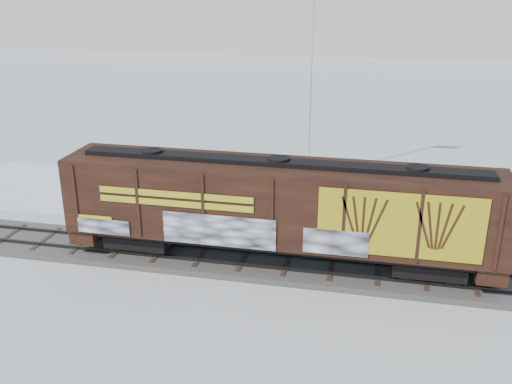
% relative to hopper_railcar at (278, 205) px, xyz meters
% --- Properties ---
extents(ground, '(500.00, 500.00, 0.00)m').
position_rel_hopper_railcar_xyz_m(ground, '(-1.56, 0.01, -3.03)').
color(ground, white).
rests_on(ground, ground).
extents(rail_track, '(50.00, 3.40, 0.43)m').
position_rel_hopper_railcar_xyz_m(rail_track, '(-1.56, 0.01, -2.88)').
color(rail_track, '#59544C').
rests_on(rail_track, ground).
extents(parking_strip, '(40.00, 8.00, 0.03)m').
position_rel_hopper_railcar_xyz_m(parking_strip, '(-1.56, 7.51, -3.01)').
color(parking_strip, white).
rests_on(parking_strip, ground).
extents(hopper_railcar, '(18.94, 3.06, 4.66)m').
position_rel_hopper_railcar_xyz_m(hopper_railcar, '(0.00, 0.00, 0.00)').
color(hopper_railcar, black).
rests_on(hopper_railcar, rail_track).
extents(flagpole, '(2.30, 0.90, 13.14)m').
position_rel_hopper_railcar_xyz_m(flagpole, '(-0.11, 12.54, 1.95)').
color(flagpole, silver).
rests_on(flagpole, ground).
extents(car_silver, '(4.63, 2.19, 1.53)m').
position_rel_hopper_railcar_xyz_m(car_silver, '(-5.37, 8.16, -2.23)').
color(car_silver, silver).
rests_on(car_silver, parking_strip).
extents(car_white, '(4.27, 1.55, 1.40)m').
position_rel_hopper_railcar_xyz_m(car_white, '(-1.29, 6.98, -2.30)').
color(car_white, silver).
rests_on(car_white, parking_strip).
extents(car_dark, '(4.82, 3.40, 1.30)m').
position_rel_hopper_railcar_xyz_m(car_dark, '(3.35, 7.11, -2.35)').
color(car_dark, black).
rests_on(car_dark, parking_strip).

